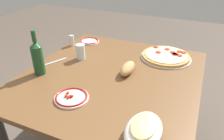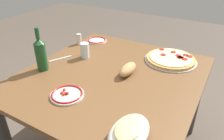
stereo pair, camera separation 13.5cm
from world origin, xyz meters
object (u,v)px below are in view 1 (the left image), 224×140
bread_loaf (128,68)px  spice_shaker (72,41)px  baked_pasta_dish (144,130)px  dining_table (112,88)px  side_plate_near (71,97)px  water_glass (81,52)px  pepperoni_pizza (166,56)px  wine_bottle (38,57)px  side_plate_far (89,41)px

bread_loaf → spice_shaker: 0.62m
baked_pasta_dish → dining_table: bearing=37.6°
bread_loaf → side_plate_near: bearing=154.8°
water_glass → bread_loaf: water_glass is taller
pepperoni_pizza → side_plate_near: size_ratio=2.00×
wine_bottle → water_glass: wine_bottle is taller
bread_loaf → spice_shaker: bearing=67.0°
wine_bottle → side_plate_far: 0.60m
side_plate_far → spice_shaker: size_ratio=1.87×
water_glass → bread_loaf: size_ratio=0.63×
pepperoni_pizza → side_plate_far: bearing=86.0°
water_glass → side_plate_near: 0.48m
baked_pasta_dish → side_plate_near: baked_pasta_dish is taller
spice_shaker → pepperoni_pizza: bearing=-84.1°
pepperoni_pizza → spice_shaker: bearing=95.9°
wine_bottle → side_plate_near: wine_bottle is taller
baked_pasta_dish → water_glass: size_ratio=2.19×
dining_table → spice_shaker: (0.29, 0.48, 0.15)m
side_plate_near → bread_loaf: bearing=-25.2°
wine_bottle → bread_loaf: wine_bottle is taller
spice_shaker → side_plate_near: bearing=-147.5°
water_glass → side_plate_far: water_glass is taller
baked_pasta_dish → side_plate_near: (0.11, 0.42, -0.03)m
bread_loaf → pepperoni_pizza: bearing=-29.4°
dining_table → bread_loaf: (0.05, -0.08, 0.14)m
side_plate_near → spice_shaker: (0.62, 0.39, 0.03)m
pepperoni_pizza → wine_bottle: bearing=128.4°
dining_table → water_glass: water_glass is taller
side_plate_near → pepperoni_pizza: bearing=-27.2°
baked_pasta_dish → spice_shaker: size_ratio=2.76×
pepperoni_pizza → dining_table: bearing=144.7°
side_plate_far → bread_loaf: bread_loaf is taller
pepperoni_pizza → spice_shaker: 0.75m
side_plate_far → bread_loaf: size_ratio=0.93×
dining_table → pepperoni_pizza: bearing=-35.3°
dining_table → baked_pasta_dish: baked_pasta_dish is taller
water_glass → spice_shaker: size_ratio=1.26×
spice_shaker → dining_table: bearing=-121.3°
pepperoni_pizza → wine_bottle: wine_bottle is taller
baked_pasta_dish → bread_loaf: size_ratio=1.37×
wine_bottle → bread_loaf: size_ratio=1.62×
dining_table → pepperoni_pizza: (0.37, -0.26, 0.12)m
pepperoni_pizza → side_plate_near: (-0.69, 0.36, -0.01)m
wine_bottle → side_plate_far: bearing=-2.9°
wine_bottle → bread_loaf: (0.22, -0.51, -0.08)m
water_glass → dining_table: bearing=-111.2°
wine_bottle → baked_pasta_dish: bearing=-108.8°
pepperoni_pizza → water_glass: (-0.26, 0.56, 0.04)m
wine_bottle → water_glass: bearing=-24.4°
pepperoni_pizza → water_glass: water_glass is taller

